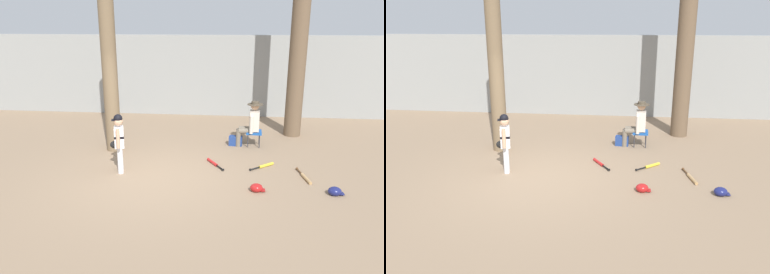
# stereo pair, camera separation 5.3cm
# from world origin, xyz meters

# --- Properties ---
(ground_plane) EXTENTS (60.00, 60.00, 0.00)m
(ground_plane) POSITION_xyz_m (0.00, 0.00, 0.00)
(ground_plane) COLOR #897056
(concrete_back_wall) EXTENTS (18.00, 0.36, 2.72)m
(concrete_back_wall) POSITION_xyz_m (0.00, 5.86, 1.36)
(concrete_back_wall) COLOR gray
(concrete_back_wall) RESTS_ON ground
(tree_near_player) EXTENTS (0.56, 0.56, 5.27)m
(tree_near_player) POSITION_xyz_m (-1.37, 1.75, 2.35)
(tree_near_player) COLOR brown
(tree_near_player) RESTS_ON ground
(tree_behind_spectator) EXTENTS (0.62, 0.62, 5.47)m
(tree_behind_spectator) POSITION_xyz_m (3.37, 3.55, 2.44)
(tree_behind_spectator) COLOR brown
(tree_behind_spectator) RESTS_ON ground
(young_ballplayer) EXTENTS (0.43, 0.57, 1.31)m
(young_ballplayer) POSITION_xyz_m (-0.80, 0.32, 0.74)
(young_ballplayer) COLOR white
(young_ballplayer) RESTS_ON ground
(folding_stool) EXTENTS (0.41, 0.41, 0.41)m
(folding_stool) POSITION_xyz_m (2.21, 2.42, 0.36)
(folding_stool) COLOR #194C9E
(folding_stool) RESTS_ON ground
(seated_spectator) EXTENTS (0.67, 0.53, 1.20)m
(seated_spectator) POSITION_xyz_m (2.12, 2.43, 0.64)
(seated_spectator) COLOR #6B6051
(seated_spectator) RESTS_ON ground
(handbag_beside_stool) EXTENTS (0.36, 0.22, 0.26)m
(handbag_beside_stool) POSITION_xyz_m (1.74, 2.41, 0.13)
(handbag_beside_stool) COLOR navy
(handbag_beside_stool) RESTS_ON ground
(bat_yellow_trainer) EXTENTS (0.58, 0.51, 0.07)m
(bat_yellow_trainer) POSITION_xyz_m (2.39, 0.90, 0.03)
(bat_yellow_trainer) COLOR yellow
(bat_yellow_trainer) RESTS_ON ground
(bat_red_barrel) EXTENTS (0.43, 0.68, 0.07)m
(bat_red_barrel) POSITION_xyz_m (1.23, 0.95, 0.03)
(bat_red_barrel) COLOR red
(bat_red_barrel) RESTS_ON ground
(bat_wood_tan) EXTENTS (0.21, 0.81, 0.07)m
(bat_wood_tan) POSITION_xyz_m (3.20, 0.31, 0.03)
(bat_wood_tan) COLOR tan
(bat_wood_tan) RESTS_ON ground
(batting_helmet_red) EXTENTS (0.29, 0.23, 0.17)m
(batting_helmet_red) POSITION_xyz_m (2.14, -0.41, 0.07)
(batting_helmet_red) COLOR #A81919
(batting_helmet_red) RESTS_ON ground
(batting_helmet_navy) EXTENTS (0.30, 0.23, 0.17)m
(batting_helmet_navy) POSITION_xyz_m (3.63, -0.42, 0.07)
(batting_helmet_navy) COLOR navy
(batting_helmet_navy) RESTS_ON ground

